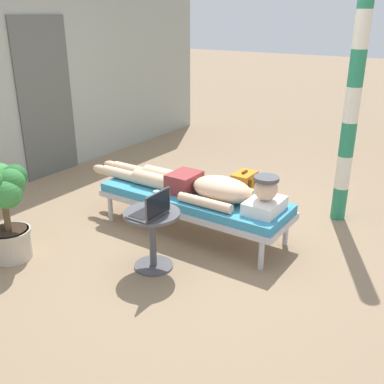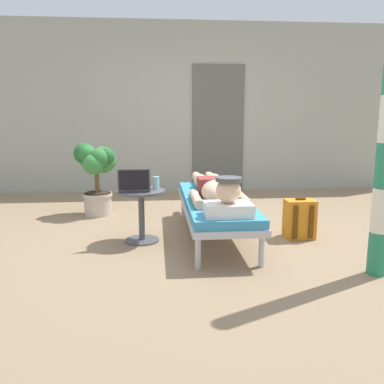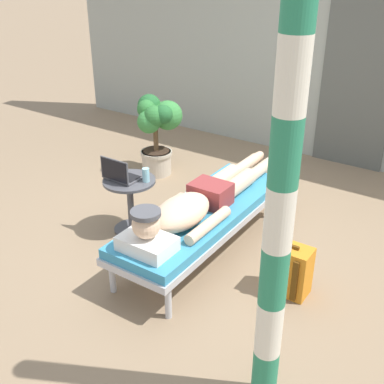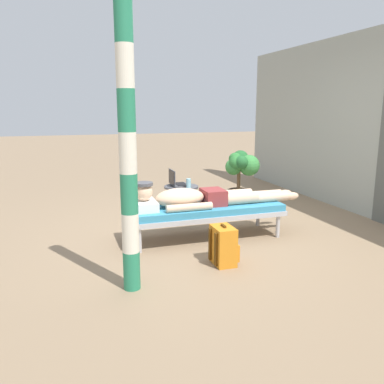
{
  "view_description": "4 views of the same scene",
  "coord_description": "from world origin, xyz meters",
  "px_view_note": "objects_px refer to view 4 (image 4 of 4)",
  "views": [
    {
      "loc": [
        -3.28,
        -2.44,
        2.08
      ],
      "look_at": [
        -0.03,
        -0.27,
        0.5
      ],
      "focal_mm": 42.15,
      "sensor_mm": 36.0,
      "label": 1
    },
    {
      "loc": [
        -0.48,
        -4.22,
        1.26
      ],
      "look_at": [
        -0.12,
        -0.25,
        0.49
      ],
      "focal_mm": 37.93,
      "sensor_mm": 36.0,
      "label": 2
    },
    {
      "loc": [
        2.07,
        -3.25,
        2.42
      ],
      "look_at": [
        0.12,
        -0.35,
        0.64
      ],
      "focal_mm": 45.65,
      "sensor_mm": 36.0,
      "label": 3
    },
    {
      "loc": [
        4.61,
        -1.82,
        1.6
      ],
      "look_at": [
        0.08,
        -0.34,
        0.58
      ],
      "focal_mm": 37.31,
      "sensor_mm": 36.0,
      "label": 4
    }
  ],
  "objects_px": {
    "laptop": "(176,181)",
    "drink_glass": "(189,183)",
    "backpack": "(223,246)",
    "potted_plant": "(241,171)",
    "side_table": "(181,198)",
    "porch_post": "(128,153)",
    "person_reclining": "(198,198)",
    "lounge_chair": "(205,211)"
  },
  "relations": [
    {
      "from": "drink_glass",
      "to": "potted_plant",
      "type": "bearing_deg",
      "value": 123.37
    },
    {
      "from": "side_table",
      "to": "porch_post",
      "type": "xyz_separation_m",
      "value": [
        1.9,
        -1.03,
        0.87
      ]
    },
    {
      "from": "side_table",
      "to": "lounge_chair",
      "type": "bearing_deg",
      "value": 6.14
    },
    {
      "from": "side_table",
      "to": "potted_plant",
      "type": "bearing_deg",
      "value": 116.59
    },
    {
      "from": "lounge_chair",
      "to": "laptop",
      "type": "xyz_separation_m",
      "value": [
        -0.81,
        -0.13,
        0.24
      ]
    },
    {
      "from": "backpack",
      "to": "potted_plant",
      "type": "xyz_separation_m",
      "value": [
        -2.21,
        1.22,
        0.39
      ]
    },
    {
      "from": "drink_glass",
      "to": "backpack",
      "type": "bearing_deg",
      "value": -3.4
    },
    {
      "from": "backpack",
      "to": "laptop",
      "type": "bearing_deg",
      "value": -179.18
    },
    {
      "from": "drink_glass",
      "to": "lounge_chair",
      "type": "bearing_deg",
      "value": 2.01
    },
    {
      "from": "porch_post",
      "to": "lounge_chair",
      "type": "bearing_deg",
      "value": 135.88
    },
    {
      "from": "person_reclining",
      "to": "drink_glass",
      "type": "bearing_deg",
      "value": 173.36
    },
    {
      "from": "drink_glass",
      "to": "potted_plant",
      "type": "height_order",
      "value": "potted_plant"
    },
    {
      "from": "drink_glass",
      "to": "side_table",
      "type": "bearing_deg",
      "value": -158.33
    },
    {
      "from": "drink_glass",
      "to": "potted_plant",
      "type": "relative_size",
      "value": 0.14
    },
    {
      "from": "lounge_chair",
      "to": "drink_glass",
      "type": "relative_size",
      "value": 15.46
    },
    {
      "from": "drink_glass",
      "to": "porch_post",
      "type": "relative_size",
      "value": 0.05
    },
    {
      "from": "laptop",
      "to": "drink_glass",
      "type": "xyz_separation_m",
      "value": [
        0.21,
        0.11,
        0.0
      ]
    },
    {
      "from": "potted_plant",
      "to": "side_table",
      "type": "bearing_deg",
      "value": -63.41
    },
    {
      "from": "backpack",
      "to": "potted_plant",
      "type": "distance_m",
      "value": 2.56
    },
    {
      "from": "lounge_chair",
      "to": "potted_plant",
      "type": "bearing_deg",
      "value": 140.41
    },
    {
      "from": "drink_glass",
      "to": "porch_post",
      "type": "bearing_deg",
      "value": -31.97
    },
    {
      "from": "laptop",
      "to": "potted_plant",
      "type": "distance_m",
      "value": 1.36
    },
    {
      "from": "laptop",
      "to": "backpack",
      "type": "distance_m",
      "value": 1.72
    },
    {
      "from": "backpack",
      "to": "porch_post",
      "type": "distance_m",
      "value": 1.46
    },
    {
      "from": "side_table",
      "to": "porch_post",
      "type": "distance_m",
      "value": 2.33
    },
    {
      "from": "lounge_chair",
      "to": "potted_plant",
      "type": "relative_size",
      "value": 2.15
    },
    {
      "from": "lounge_chair",
      "to": "person_reclining",
      "type": "bearing_deg",
      "value": -90.0
    },
    {
      "from": "laptop",
      "to": "backpack",
      "type": "relative_size",
      "value": 0.73
    },
    {
      "from": "backpack",
      "to": "porch_post",
      "type": "bearing_deg",
      "value": -74.34
    },
    {
      "from": "side_table",
      "to": "drink_glass",
      "type": "distance_m",
      "value": 0.28
    },
    {
      "from": "side_table",
      "to": "porch_post",
      "type": "bearing_deg",
      "value": -28.51
    },
    {
      "from": "lounge_chair",
      "to": "porch_post",
      "type": "distance_m",
      "value": 1.82
    },
    {
      "from": "lounge_chair",
      "to": "drink_glass",
      "type": "distance_m",
      "value": 0.65
    },
    {
      "from": "laptop",
      "to": "drink_glass",
      "type": "height_order",
      "value": "laptop"
    },
    {
      "from": "person_reclining",
      "to": "backpack",
      "type": "relative_size",
      "value": 5.12
    },
    {
      "from": "person_reclining",
      "to": "backpack",
      "type": "bearing_deg",
      "value": -1.13
    },
    {
      "from": "lounge_chair",
      "to": "potted_plant",
      "type": "xyz_separation_m",
      "value": [
        -1.35,
        1.12,
        0.24
      ]
    },
    {
      "from": "potted_plant",
      "to": "porch_post",
      "type": "height_order",
      "value": "porch_post"
    },
    {
      "from": "side_table",
      "to": "laptop",
      "type": "xyz_separation_m",
      "value": [
        -0.06,
        -0.05,
        0.23
      ]
    },
    {
      "from": "person_reclining",
      "to": "side_table",
      "type": "height_order",
      "value": "person_reclining"
    },
    {
      "from": "laptop",
      "to": "potted_plant",
      "type": "xyz_separation_m",
      "value": [
        -0.54,
        1.25,
        0.0
      ]
    },
    {
      "from": "side_table",
      "to": "person_reclining",
      "type": "bearing_deg",
      "value": -0.79
    }
  ]
}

